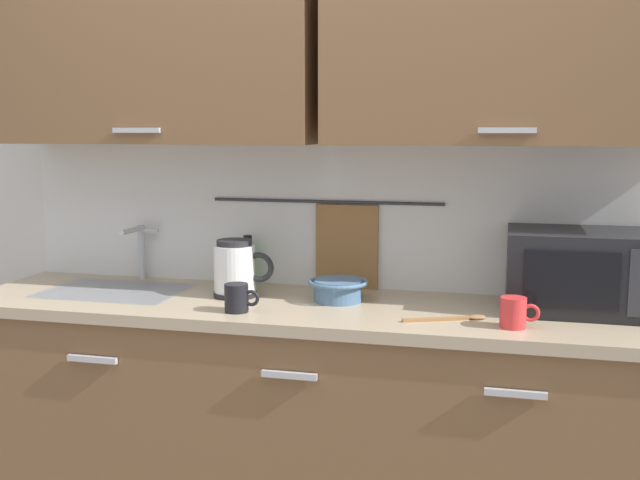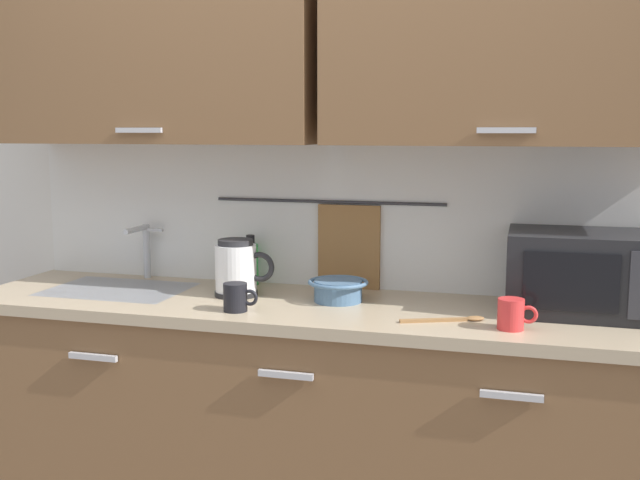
{
  "view_description": "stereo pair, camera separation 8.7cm",
  "coord_description": "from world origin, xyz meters",
  "px_view_note": "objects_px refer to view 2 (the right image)",
  "views": [
    {
      "loc": [
        0.63,
        -2.17,
        1.5
      ],
      "look_at": [
        0.02,
        0.33,
        1.12
      ],
      "focal_mm": 41.8,
      "sensor_mm": 36.0,
      "label": 1
    },
    {
      "loc": [
        0.71,
        -2.14,
        1.5
      ],
      "look_at": [
        0.02,
        0.33,
        1.12
      ],
      "focal_mm": 41.8,
      "sensor_mm": 36.0,
      "label": 2
    }
  ],
  "objects_px": {
    "electric_kettle": "(237,269)",
    "mug_by_kettle": "(512,314)",
    "dish_soap_bottle": "(251,263)",
    "mug_near_sink": "(236,297)",
    "microwave": "(579,273)",
    "wooden_spoon": "(453,319)",
    "mixing_bowl": "(338,289)"
  },
  "relations": [
    {
      "from": "dish_soap_bottle",
      "to": "mixing_bowl",
      "type": "distance_m",
      "value": 0.45
    },
    {
      "from": "microwave",
      "to": "electric_kettle",
      "type": "height_order",
      "value": "microwave"
    },
    {
      "from": "electric_kettle",
      "to": "wooden_spoon",
      "type": "relative_size",
      "value": 0.86
    },
    {
      "from": "microwave",
      "to": "mug_near_sink",
      "type": "xyz_separation_m",
      "value": [
        -1.1,
        -0.29,
        -0.09
      ]
    },
    {
      "from": "electric_kettle",
      "to": "mug_near_sink",
      "type": "relative_size",
      "value": 1.89
    },
    {
      "from": "dish_soap_bottle",
      "to": "wooden_spoon",
      "type": "height_order",
      "value": "dish_soap_bottle"
    },
    {
      "from": "microwave",
      "to": "mug_by_kettle",
      "type": "relative_size",
      "value": 3.83
    },
    {
      "from": "microwave",
      "to": "mixing_bowl",
      "type": "bearing_deg",
      "value": -175.92
    },
    {
      "from": "mug_by_kettle",
      "to": "electric_kettle",
      "type": "bearing_deg",
      "value": 168.05
    },
    {
      "from": "mug_near_sink",
      "to": "wooden_spoon",
      "type": "height_order",
      "value": "mug_near_sink"
    },
    {
      "from": "microwave",
      "to": "dish_soap_bottle",
      "type": "height_order",
      "value": "microwave"
    },
    {
      "from": "electric_kettle",
      "to": "mug_near_sink",
      "type": "xyz_separation_m",
      "value": [
        0.08,
        -0.22,
        -0.05
      ]
    },
    {
      "from": "dish_soap_bottle",
      "to": "electric_kettle",
      "type": "bearing_deg",
      "value": -83.07
    },
    {
      "from": "dish_soap_bottle",
      "to": "wooden_spoon",
      "type": "bearing_deg",
      "value": -23.56
    },
    {
      "from": "electric_kettle",
      "to": "mug_by_kettle",
      "type": "bearing_deg",
      "value": -11.95
    },
    {
      "from": "mug_by_kettle",
      "to": "microwave",
      "type": "bearing_deg",
      "value": 53.34
    },
    {
      "from": "mixing_bowl",
      "to": "wooden_spoon",
      "type": "distance_m",
      "value": 0.45
    },
    {
      "from": "microwave",
      "to": "mixing_bowl",
      "type": "height_order",
      "value": "microwave"
    },
    {
      "from": "wooden_spoon",
      "to": "mug_near_sink",
      "type": "bearing_deg",
      "value": -174.92
    },
    {
      "from": "dish_soap_bottle",
      "to": "microwave",
      "type": "bearing_deg",
      "value": -6.18
    },
    {
      "from": "microwave",
      "to": "mug_by_kettle",
      "type": "distance_m",
      "value": 0.36
    },
    {
      "from": "electric_kettle",
      "to": "mixing_bowl",
      "type": "distance_m",
      "value": 0.38
    },
    {
      "from": "electric_kettle",
      "to": "mug_by_kettle",
      "type": "xyz_separation_m",
      "value": [
        0.98,
        -0.21,
        -0.05
      ]
    },
    {
      "from": "electric_kettle",
      "to": "mixing_bowl",
      "type": "bearing_deg",
      "value": 1.93
    },
    {
      "from": "dish_soap_bottle",
      "to": "mixing_bowl",
      "type": "relative_size",
      "value": 0.92
    },
    {
      "from": "dish_soap_bottle",
      "to": "mug_by_kettle",
      "type": "height_order",
      "value": "dish_soap_bottle"
    },
    {
      "from": "mug_near_sink",
      "to": "mug_by_kettle",
      "type": "height_order",
      "value": "same"
    },
    {
      "from": "microwave",
      "to": "dish_soap_bottle",
      "type": "distance_m",
      "value": 1.22
    },
    {
      "from": "mug_near_sink",
      "to": "wooden_spoon",
      "type": "xyz_separation_m",
      "value": [
        0.71,
        0.06,
        -0.04
      ]
    },
    {
      "from": "mug_by_kettle",
      "to": "dish_soap_bottle",
      "type": "bearing_deg",
      "value": 157.84
    },
    {
      "from": "dish_soap_bottle",
      "to": "wooden_spoon",
      "type": "xyz_separation_m",
      "value": [
        0.82,
        -0.36,
        -0.08
      ]
    },
    {
      "from": "mixing_bowl",
      "to": "electric_kettle",
      "type": "bearing_deg",
      "value": -178.07
    }
  ]
}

